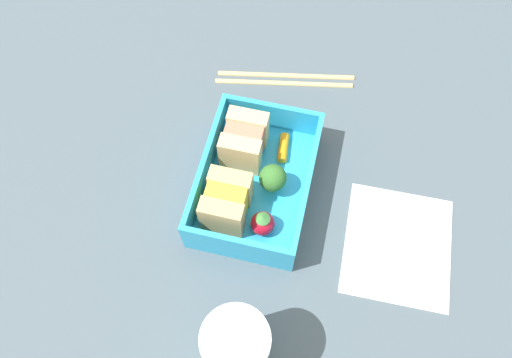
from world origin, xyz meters
The scene contains 11 objects.
ground_plane centered at (0.00, 0.00, -1.00)cm, with size 120.00×120.00×2.00cm, color #46545D.
bento_tray centered at (0.00, 0.00, 0.60)cm, with size 17.81×12.36×1.20cm, color #299FCE.
bento_rim centered at (0.00, 0.00, 3.31)cm, with size 17.81×12.36×4.21cm.
sandwich_left centered at (-4.00, 2.38, 3.77)cm, with size 5.70×4.75×5.13cm.
sandwich_center_left centered at (4.00, 2.38, 3.77)cm, with size 5.70×4.75×5.13cm.
strawberry_far_left centered at (-5.11, -1.97, 2.67)cm, with size 2.69×2.69×3.29cm.
broccoli_floret centered at (-0.34, -1.94, 3.77)cm, with size 3.14×3.14×4.25cm.
carrot_stick_far_left centered at (5.33, -2.12, 1.78)cm, with size 1.16×1.16×3.65cm, color orange.
chopstick_pair centered at (16.82, 0.14, 0.35)cm, with size 5.46×18.37×0.70cm.
drinking_glass centered at (-18.74, -2.63, 4.95)cm, with size 6.21×6.21×9.91cm, color silver.
folded_napkin centered at (-3.18, -17.17, 0.20)cm, with size 13.39×11.78×0.40cm, color white.
Camera 1 is at (-25.24, -6.00, 53.52)cm, focal length 35.00 mm.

